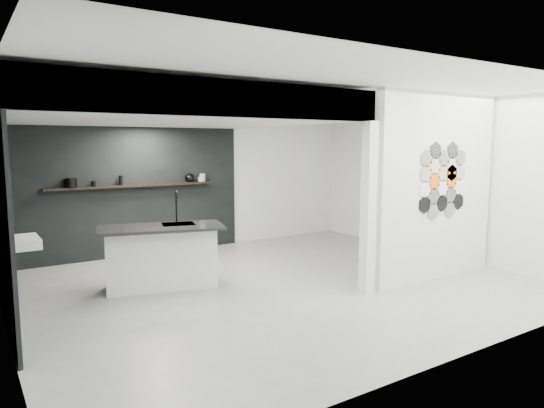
{
  "coord_description": "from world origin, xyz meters",
  "views": [
    {
      "loc": [
        -3.83,
        -5.76,
        2.06
      ],
      "look_at": [
        0.1,
        0.3,
        1.15
      ],
      "focal_mm": 32.0,
      "sensor_mm": 36.0,
      "label": 1
    }
  ],
  "objects_px": {
    "kitchen_island": "(162,256)",
    "bottle_dark": "(121,180)",
    "utensil_cup": "(94,184)",
    "stockpot": "(71,183)",
    "glass_bowl": "(201,179)",
    "kettle": "(190,178)",
    "partition_panel": "(437,187)",
    "glass_vase": "(202,177)",
    "wall_basin": "(21,242)"
  },
  "relations": [
    {
      "from": "kettle",
      "to": "kitchen_island",
      "type": "bearing_deg",
      "value": -141.3
    },
    {
      "from": "kettle",
      "to": "partition_panel",
      "type": "bearing_deg",
      "value": -77.2
    },
    {
      "from": "wall_basin",
      "to": "bottle_dark",
      "type": "distance_m",
      "value": 2.8
    },
    {
      "from": "partition_panel",
      "to": "kettle",
      "type": "bearing_deg",
      "value": 121.18
    },
    {
      "from": "kettle",
      "to": "bottle_dark",
      "type": "bearing_deg",
      "value": 161.62
    },
    {
      "from": "partition_panel",
      "to": "stockpot",
      "type": "bearing_deg",
      "value": 139.21
    },
    {
      "from": "glass_vase",
      "to": "utensil_cup",
      "type": "height_order",
      "value": "glass_vase"
    },
    {
      "from": "glass_bowl",
      "to": "bottle_dark",
      "type": "height_order",
      "value": "bottle_dark"
    },
    {
      "from": "bottle_dark",
      "to": "glass_vase",
      "type": "bearing_deg",
      "value": 0.0
    },
    {
      "from": "stockpot",
      "to": "glass_bowl",
      "type": "bearing_deg",
      "value": 0.0
    },
    {
      "from": "wall_basin",
      "to": "stockpot",
      "type": "height_order",
      "value": "stockpot"
    },
    {
      "from": "bottle_dark",
      "to": "kettle",
      "type": "bearing_deg",
      "value": 0.0
    },
    {
      "from": "kitchen_island",
      "to": "glass_vase",
      "type": "height_order",
      "value": "glass_vase"
    },
    {
      "from": "glass_bowl",
      "to": "stockpot",
      "type": "bearing_deg",
      "value": 180.0
    },
    {
      "from": "bottle_dark",
      "to": "utensil_cup",
      "type": "height_order",
      "value": "bottle_dark"
    },
    {
      "from": "partition_panel",
      "to": "bottle_dark",
      "type": "height_order",
      "value": "partition_panel"
    },
    {
      "from": "partition_panel",
      "to": "utensil_cup",
      "type": "bearing_deg",
      "value": 136.8
    },
    {
      "from": "partition_panel",
      "to": "kettle",
      "type": "height_order",
      "value": "partition_panel"
    },
    {
      "from": "partition_panel",
      "to": "utensil_cup",
      "type": "height_order",
      "value": "partition_panel"
    },
    {
      "from": "kitchen_island",
      "to": "glass_vase",
      "type": "distance_m",
      "value": 2.82
    },
    {
      "from": "utensil_cup",
      "to": "wall_basin",
      "type": "bearing_deg",
      "value": -123.15
    },
    {
      "from": "bottle_dark",
      "to": "utensil_cup",
      "type": "xyz_separation_m",
      "value": [
        -0.47,
        0.0,
        -0.04
      ]
    },
    {
      "from": "utensil_cup",
      "to": "glass_vase",
      "type": "bearing_deg",
      "value": 0.0
    },
    {
      "from": "stockpot",
      "to": "glass_bowl",
      "type": "relative_size",
      "value": 1.59
    },
    {
      "from": "stockpot",
      "to": "glass_bowl",
      "type": "distance_m",
      "value": 2.38
    },
    {
      "from": "kettle",
      "to": "glass_vase",
      "type": "relative_size",
      "value": 1.24
    },
    {
      "from": "kitchen_island",
      "to": "bottle_dark",
      "type": "relative_size",
      "value": 10.85
    },
    {
      "from": "glass_vase",
      "to": "kitchen_island",
      "type": "bearing_deg",
      "value": -127.7
    },
    {
      "from": "kettle",
      "to": "glass_vase",
      "type": "xyz_separation_m",
      "value": [
        0.26,
        0.0,
        -0.0
      ]
    },
    {
      "from": "glass_bowl",
      "to": "bottle_dark",
      "type": "distance_m",
      "value": 1.55
    },
    {
      "from": "kitchen_island",
      "to": "bottle_dark",
      "type": "bearing_deg",
      "value": 104.12
    },
    {
      "from": "glass_bowl",
      "to": "utensil_cup",
      "type": "height_order",
      "value": "utensil_cup"
    },
    {
      "from": "glass_vase",
      "to": "kettle",
      "type": "bearing_deg",
      "value": 180.0
    },
    {
      "from": "partition_panel",
      "to": "bottle_dark",
      "type": "relative_size",
      "value": 16.44
    },
    {
      "from": "stockpot",
      "to": "utensil_cup",
      "type": "xyz_separation_m",
      "value": [
        0.36,
        0.0,
        -0.03
      ]
    },
    {
      "from": "wall_basin",
      "to": "bottle_dark",
      "type": "relative_size",
      "value": 3.52
    },
    {
      "from": "partition_panel",
      "to": "glass_vase",
      "type": "xyz_separation_m",
      "value": [
        -2.08,
        3.87,
        -0.0
      ]
    },
    {
      "from": "kitchen_island",
      "to": "glass_vase",
      "type": "xyz_separation_m",
      "value": [
        1.62,
        2.1,
        0.93
      ]
    },
    {
      "from": "bottle_dark",
      "to": "stockpot",
      "type": "bearing_deg",
      "value": 180.0
    },
    {
      "from": "wall_basin",
      "to": "bottle_dark",
      "type": "xyz_separation_m",
      "value": [
        1.81,
        2.07,
        0.56
      ]
    },
    {
      "from": "partition_panel",
      "to": "utensil_cup",
      "type": "relative_size",
      "value": 29.54
    },
    {
      "from": "kitchen_island",
      "to": "glass_bowl",
      "type": "relative_size",
      "value": 15.33
    },
    {
      "from": "kettle",
      "to": "glass_vase",
      "type": "distance_m",
      "value": 0.26
    },
    {
      "from": "wall_basin",
      "to": "utensil_cup",
      "type": "distance_m",
      "value": 2.52
    },
    {
      "from": "partition_panel",
      "to": "glass_vase",
      "type": "relative_size",
      "value": 18.23
    },
    {
      "from": "stockpot",
      "to": "glass_vase",
      "type": "xyz_separation_m",
      "value": [
        2.4,
        0.0,
        -0.0
      ]
    },
    {
      "from": "wall_basin",
      "to": "kitchen_island",
      "type": "distance_m",
      "value": 1.81
    },
    {
      "from": "wall_basin",
      "to": "utensil_cup",
      "type": "bearing_deg",
      "value": 56.85
    },
    {
      "from": "wall_basin",
      "to": "kitchen_island",
      "type": "bearing_deg",
      "value": -1.2
    },
    {
      "from": "kettle",
      "to": "glass_bowl",
      "type": "bearing_deg",
      "value": -18.38
    }
  ]
}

